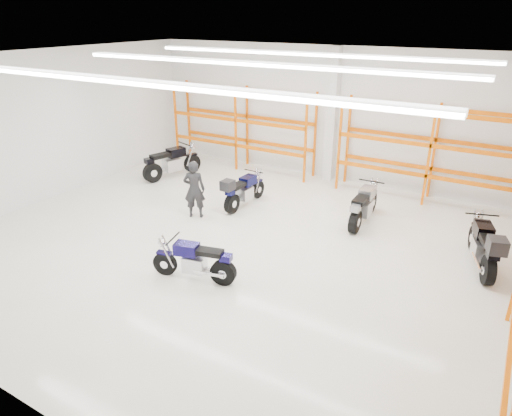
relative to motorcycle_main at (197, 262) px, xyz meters
The scene contains 11 objects.
ground 1.93m from the motorcycle_main, 91.76° to the left, with size 14.00×14.00×0.00m, color beige.
room_shell 3.41m from the motorcycle_main, 91.74° to the left, with size 14.02×12.02×4.51m.
motorcycle_main is the anchor object (origin of this frame).
motorcycle_back_a 7.05m from the motorcycle_main, 135.04° to the left, with size 1.03×2.27×1.15m.
motorcycle_back_b 4.21m from the motorcycle_main, 108.66° to the left, with size 0.66×2.08×1.07m.
motorcycle_back_c 5.18m from the motorcycle_main, 65.18° to the left, with size 0.73×2.20×1.08m.
motorcycle_back_d 6.47m from the motorcycle_main, 34.28° to the left, with size 1.04×2.29×1.20m.
standing_man 3.48m from the motorcycle_main, 128.22° to the left, with size 0.61×0.40×1.68m, color black.
structural_column 7.90m from the motorcycle_main, 90.43° to the left, with size 0.32×0.32×4.50m, color white.
pallet_racking_back_left 8.23m from the motorcycle_main, 115.19° to the left, with size 5.67×0.87×3.00m.
pallet_racking_back_right 8.19m from the motorcycle_main, 65.55° to the left, with size 5.67×0.87×3.00m.
Camera 1 is at (5.56, -8.69, 5.47)m, focal length 32.00 mm.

